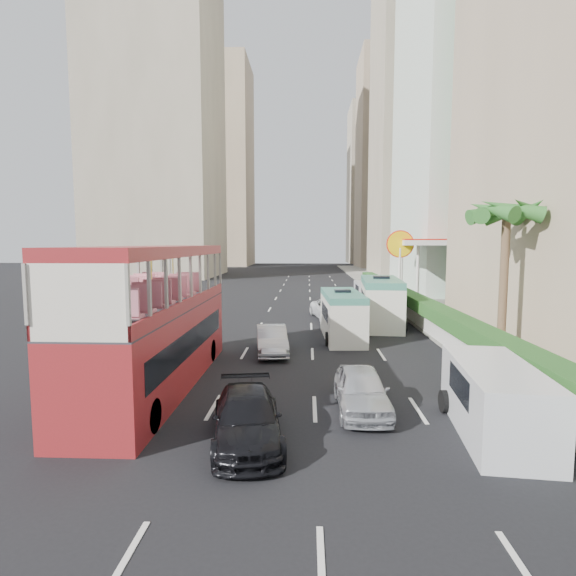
# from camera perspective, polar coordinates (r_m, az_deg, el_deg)

# --- Properties ---
(ground_plane) EXTENTS (200.00, 200.00, 0.00)m
(ground_plane) POSITION_cam_1_polar(r_m,az_deg,el_deg) (16.47, 4.72, -12.58)
(ground_plane) COLOR black
(ground_plane) RESTS_ON ground
(double_decker_bus) EXTENTS (2.50, 11.00, 5.06)m
(double_decker_bus) POSITION_cam_1_polar(r_m,az_deg,el_deg) (16.73, -16.24, -3.58)
(double_decker_bus) COLOR maroon
(double_decker_bus) RESTS_ON ground
(car_silver_lane_a) EXTENTS (1.86, 4.05, 1.29)m
(car_silver_lane_a) POSITION_cam_1_polar(r_m,az_deg,el_deg) (21.34, -2.08, -8.30)
(car_silver_lane_a) COLOR silver
(car_silver_lane_a) RESTS_ON ground
(car_silver_lane_b) EXTENTS (1.60, 3.88, 1.32)m
(car_silver_lane_b) POSITION_cam_1_polar(r_m,az_deg,el_deg) (14.60, 9.27, -15.09)
(car_silver_lane_b) COLOR silver
(car_silver_lane_b) RESTS_ON ground
(car_black) EXTENTS (2.40, 4.51, 1.25)m
(car_black) POSITION_cam_1_polar(r_m,az_deg,el_deg) (12.46, -5.20, -18.80)
(car_black) COLOR black
(car_black) RESTS_ON ground
(van_asset) EXTENTS (3.08, 5.10, 1.32)m
(van_asset) POSITION_cam_1_polar(r_m,az_deg,el_deg) (30.98, 5.54, -3.91)
(van_asset) COLOR silver
(van_asset) RESTS_ON ground
(minibus_near) EXTENTS (2.17, 5.79, 2.53)m
(minibus_near) POSITION_cam_1_polar(r_m,az_deg,el_deg) (24.57, 6.89, -3.47)
(minibus_near) COLOR silver
(minibus_near) RESTS_ON ground
(minibus_far) EXTENTS (2.74, 6.84, 2.96)m
(minibus_far) POSITION_cam_1_polar(r_m,az_deg,el_deg) (28.78, 11.69, -1.76)
(minibus_far) COLOR silver
(minibus_far) RESTS_ON ground
(panel_van_near) EXTENTS (2.37, 4.92, 1.90)m
(panel_van_near) POSITION_cam_1_polar(r_m,az_deg,el_deg) (13.68, 24.79, -12.77)
(panel_van_near) COLOR silver
(panel_van_near) RESTS_ON ground
(panel_van_far) EXTENTS (1.97, 4.82, 1.92)m
(panel_van_far) POSITION_cam_1_polar(r_m,az_deg,el_deg) (37.60, 10.20, -0.80)
(panel_van_far) COLOR silver
(panel_van_far) RESTS_ON ground
(sidewalk) EXTENTS (6.00, 120.00, 0.18)m
(sidewalk) POSITION_cam_1_polar(r_m,az_deg,el_deg) (42.06, 15.74, -1.44)
(sidewalk) COLOR #99968C
(sidewalk) RESTS_ON ground
(kerb_wall) EXTENTS (0.30, 44.00, 1.00)m
(kerb_wall) POSITION_cam_1_polar(r_m,az_deg,el_deg) (30.74, 15.36, -2.89)
(kerb_wall) COLOR silver
(kerb_wall) RESTS_ON sidewalk
(hedge) EXTENTS (1.10, 44.00, 0.70)m
(hedge) POSITION_cam_1_polar(r_m,az_deg,el_deg) (30.62, 15.40, -1.31)
(hedge) COLOR #2D6626
(hedge) RESTS_ON kerb_wall
(palm_tree) EXTENTS (0.36, 0.36, 6.40)m
(palm_tree) POSITION_cam_1_polar(r_m,az_deg,el_deg) (21.44, 25.68, 0.37)
(palm_tree) COLOR brown
(palm_tree) RESTS_ON sidewalk
(shell_station) EXTENTS (6.50, 8.00, 5.50)m
(shell_station) POSITION_cam_1_polar(r_m,az_deg,el_deg) (40.14, 17.89, 1.98)
(shell_station) COLOR silver
(shell_station) RESTS_ON ground
(tower_stripe) EXTENTS (16.00, 18.00, 58.00)m
(tower_stripe) POSITION_cam_1_polar(r_m,az_deg,el_deg) (58.12, 24.25, 29.44)
(tower_stripe) COLOR white
(tower_stripe) RESTS_ON ground
(tower_mid) EXTENTS (16.00, 16.00, 50.00)m
(tower_mid) POSITION_cam_1_polar(r_m,az_deg,el_deg) (78.50, 17.24, 20.10)
(tower_mid) COLOR #B4A78E
(tower_mid) RESTS_ON ground
(tower_far_a) EXTENTS (14.00, 14.00, 44.00)m
(tower_far_a) POSITION_cam_1_polar(r_m,az_deg,el_deg) (100.63, 13.03, 15.20)
(tower_far_a) COLOR tan
(tower_far_a) RESTS_ON ground
(tower_far_b) EXTENTS (14.00, 14.00, 40.00)m
(tower_far_b) POSITION_cam_1_polar(r_m,az_deg,el_deg) (121.83, 11.08, 12.60)
(tower_far_b) COLOR #B4A78E
(tower_far_b) RESTS_ON ground
(tower_left_a) EXTENTS (18.00, 18.00, 52.00)m
(tower_left_a) POSITION_cam_1_polar(r_m,az_deg,el_deg) (77.25, -16.32, 21.13)
(tower_left_a) COLOR #B4A78E
(tower_left_a) RESTS_ON ground
(tower_left_b) EXTENTS (16.00, 16.00, 46.00)m
(tower_left_b) POSITION_cam_1_polar(r_m,az_deg,el_deg) (109.23, -9.12, 15.04)
(tower_left_b) COLOR tan
(tower_left_b) RESTS_ON ground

